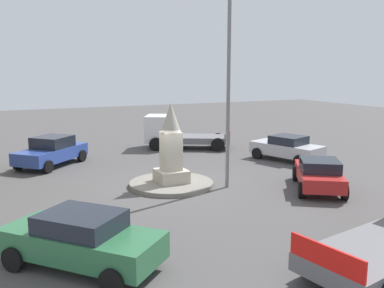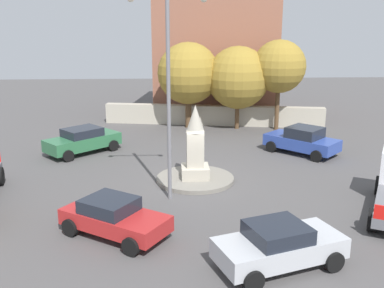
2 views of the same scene
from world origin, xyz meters
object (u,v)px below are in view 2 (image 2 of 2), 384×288
Objects in this scene: car_green_far_side at (83,140)px; corner_building at (218,56)px; monument at (195,146)px; streetlamp at (168,76)px; tree_far_corner at (188,73)px; car_red_parked_left at (114,217)px; car_silver_approaching at (279,245)px; tree_near_wall at (279,67)px; tree_mid_cluster at (238,78)px; car_blue_near_island at (302,140)px.

corner_building reaches higher than car_green_far_side.
streetlamp reaches higher than monument.
monument is 7.96m from car_green_far_side.
tree_far_corner is (-2.70, -5.85, -0.75)m from corner_building.
car_red_parked_left is 0.43× the size of corner_building.
tree_near_wall is (4.19, 17.97, 3.63)m from car_silver_approaching.
corner_building is at bearing 65.21° from tree_far_corner.
streetlamp is 0.92× the size of corner_building.
car_silver_approaching is at bearing -24.31° from car_red_parked_left.
car_red_parked_left is at bearing -120.23° from monument.
tree_far_corner is at bearing 170.41° from tree_mid_cluster.
car_green_far_side is at bearing 140.94° from monument.
car_silver_approaching is 19.35m from tree_far_corner.
car_green_far_side reaches higher than car_silver_approaching.
tree_near_wall is 1.03× the size of tree_far_corner.
streetlamp reaches higher than car_green_far_side.
monument is 0.83× the size of car_blue_near_island.
tree_near_wall is at bearing 58.27° from monument.
tree_far_corner reaches higher than car_silver_approaching.
car_blue_near_island is 0.67× the size of tree_near_wall.
monument is 0.58× the size of tree_far_corner.
car_red_parked_left is 10.83m from car_green_far_side.
car_green_far_side is 1.03× the size of car_blue_near_island.
corner_building reaches higher than monument.
streetlamp is at bearing -95.90° from tree_far_corner.
tree_mid_cluster is (6.74, 16.05, 2.89)m from car_red_parked_left.
car_green_far_side is (-2.97, 10.42, 0.07)m from car_red_parked_left.
tree_mid_cluster is at bearing 69.45° from streetlamp.
car_silver_approaching is (5.26, -2.38, 0.03)m from car_red_parked_left.
car_green_far_side is at bearing -126.79° from corner_building.
tree_mid_cluster is (0.70, -6.43, -1.00)m from corner_building.
car_red_parked_left is 0.69× the size of tree_far_corner.
corner_building reaches higher than tree_far_corner.
car_blue_near_island is (7.56, 6.36, -4.41)m from streetlamp.
streetlamp is 14.40m from tree_near_wall.
tree_far_corner is (-6.10, 1.03, -0.53)m from tree_near_wall.
tree_far_corner is at bearing 78.62° from car_red_parked_left.
streetlamp is 13.69m from tree_mid_cluster.
car_green_far_side is (-6.14, 4.98, -0.93)m from monument.
tree_mid_cluster is (1.48, 18.43, 2.85)m from car_silver_approaching.
tree_far_corner is at bearing 89.10° from monument.
corner_building reaches higher than streetlamp.
corner_building is at bearing 77.98° from streetlamp.
streetlamp is 10.82m from car_blue_near_island.
corner_building is 1.59× the size of tree_far_corner.
monument is at bearing -121.73° from tree_near_wall.
monument is at bearing 105.00° from car_silver_approaching.
tree_near_wall reaches higher than car_green_far_side.
tree_far_corner is at bearing -114.79° from corner_building.
car_blue_near_island is at bearing -89.21° from tree_near_wall.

